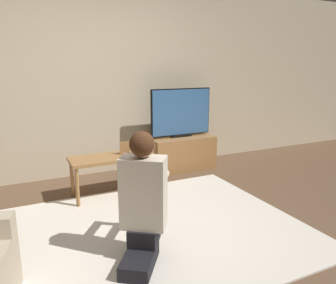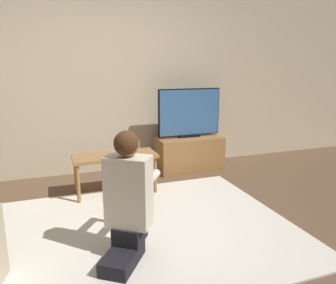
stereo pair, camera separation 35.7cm
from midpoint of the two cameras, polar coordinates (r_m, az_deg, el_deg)
The scene contains 9 objects.
ground_plane at distance 3.10m, azimuth -7.15°, elevation -15.57°, with size 10.00×10.00×0.00m, color brown.
wall_back at distance 4.60m, azimuth -15.45°, elevation 10.44°, with size 10.00×0.06×2.60m.
rug at distance 3.10m, azimuth -7.15°, elevation -15.44°, with size 2.85×2.17×0.02m.
tv_stand at distance 4.77m, azimuth 0.10°, elevation -1.90°, with size 0.94×0.47×0.48m.
tv at distance 4.66m, azimuth 0.09°, elevation 5.13°, with size 0.92×0.08×0.69m.
coffee_table at distance 3.83m, azimuth -12.27°, elevation -3.29°, with size 0.96×0.40×0.48m.
person_kneeling at distance 2.54m, azimuth -8.43°, elevation -9.58°, with size 0.64×0.77×1.01m.
picture_frame at distance 3.85m, azimuth -10.22°, elevation -1.05°, with size 0.11×0.01×0.15m.
remote at distance 3.78m, azimuth -9.05°, elevation -2.28°, with size 0.04×0.15×0.02m.
Camera 1 is at (-0.99, -2.52, 1.50)m, focal length 35.00 mm.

